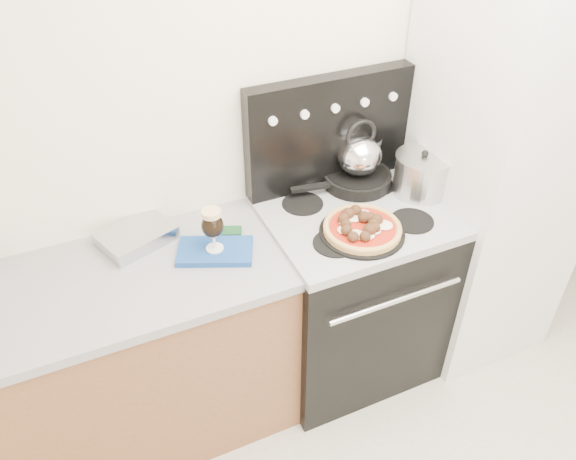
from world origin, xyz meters
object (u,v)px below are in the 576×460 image
beer_glass (213,230)px  stock_pot (421,175)px  pizza (362,227)px  tea_kettle (359,152)px  stove_body (349,294)px  oven_mitt (215,251)px  skillet (357,179)px  base_cabinet (113,369)px  fridge (493,174)px  pizza_pan (362,232)px

beer_glass → stock_pot: (0.96, 0.02, -0.01)m
pizza → tea_kettle: 0.39m
stove_body → oven_mitt: 0.78m
skillet → stock_pot: stock_pot is taller
oven_mitt → stock_pot: 0.96m
pizza → stock_pot: bearing=22.5°
base_cabinet → tea_kettle: 1.39m
fridge → pizza_pan: 0.76m
stock_pot → pizza_pan: bearing=-157.5°
base_cabinet → beer_glass: size_ratio=7.82×
skillet → beer_glass: bearing=-165.9°
oven_mitt → pizza: bearing=-14.1°
tea_kettle → pizza_pan: bearing=-128.1°
oven_mitt → base_cabinet: bearing=178.3°
oven_mitt → pizza: size_ratio=0.93×
stove_body → oven_mitt: oven_mitt is taller
skillet → base_cabinet: bearing=-172.0°
skillet → tea_kettle: size_ratio=1.39×
stove_body → stock_pot: bearing=4.4°
oven_mitt → beer_glass: bearing=0.0°
beer_glass → skillet: (0.74, 0.19, -0.07)m
beer_glass → pizza_pan: size_ratio=0.53×
pizza_pan → pizza: pizza is taller
pizza_pan → pizza: (0.00, 0.00, 0.03)m
stove_body → fridge: fridge is taller
skillet → tea_kettle: bearing=0.0°
fridge → pizza: bearing=-171.8°
beer_glass → pizza: size_ratio=0.59×
base_cabinet → stock_pot: size_ratio=6.15×
fridge → beer_glass: (-1.32, 0.04, 0.07)m
base_cabinet → pizza: 1.19m
base_cabinet → fridge: size_ratio=0.76×
beer_glass → skillet: beer_glass is taller
beer_glass → tea_kettle: 0.76m
base_cabinet → stove_body: stove_body is taller
beer_glass → pizza_pan: 0.60m
pizza → tea_kettle: size_ratio=1.42×
beer_glass → pizza_pan: bearing=-14.1°
oven_mitt → beer_glass: size_ratio=1.57×
oven_mitt → stock_pot: size_ratio=1.23×
pizza → pizza_pan: bearing=0.0°
pizza_pan → skillet: size_ratio=1.13×
skillet → pizza_pan: bearing=-116.6°
stove_body → pizza_pan: size_ratio=2.54×
oven_mitt → stove_body: bearing=-1.0°
pizza → stock_pot: size_ratio=1.33×
beer_glass → fridge: bearing=-1.5°
fridge → beer_glass: bearing=178.5°
pizza_pan → base_cabinet: bearing=171.4°
oven_mitt → fridge: bearing=-1.5°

